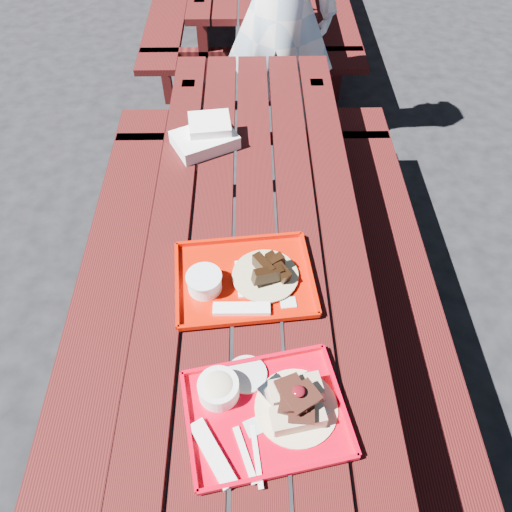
# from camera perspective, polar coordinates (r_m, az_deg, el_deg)

# --- Properties ---
(ground) EXTENTS (60.00, 60.00, 0.00)m
(ground) POSITION_cam_1_polar(r_m,az_deg,el_deg) (2.32, -0.05, -10.13)
(ground) COLOR black
(ground) RESTS_ON ground
(picnic_table_near) EXTENTS (1.41, 2.40, 0.75)m
(picnic_table_near) POSITION_cam_1_polar(r_m,az_deg,el_deg) (1.86, -0.06, -1.56)
(picnic_table_near) COLOR #410F0C
(picnic_table_near) RESTS_ON ground
(near_tray) EXTENTS (0.46, 0.39, 0.13)m
(near_tray) POSITION_cam_1_polar(r_m,az_deg,el_deg) (1.35, 0.92, -16.54)
(near_tray) COLOR red
(near_tray) RESTS_ON picnic_table_near
(far_tray) EXTENTS (0.46, 0.38, 0.07)m
(far_tray) POSITION_cam_1_polar(r_m,az_deg,el_deg) (1.56, -1.60, -2.68)
(far_tray) COLOR #C31201
(far_tray) RESTS_ON picnic_table_near
(white_cloth) EXTENTS (0.29, 0.26, 0.10)m
(white_cloth) POSITION_cam_1_polar(r_m,az_deg,el_deg) (2.07, -5.72, 13.52)
(white_cloth) COLOR white
(white_cloth) RESTS_ON picnic_table_near
(person) EXTENTS (0.68, 0.51, 1.68)m
(person) POSITION_cam_1_polar(r_m,az_deg,el_deg) (2.90, 2.75, 26.23)
(person) COLOR silver
(person) RESTS_ON ground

